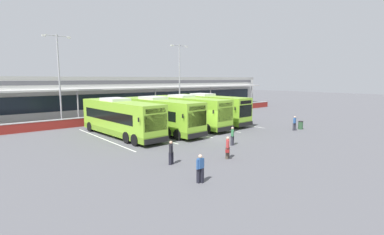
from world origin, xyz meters
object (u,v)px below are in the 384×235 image
Objects in this scene: coach_bus_centre at (187,112)px; pedestrian_approaching_bus at (200,168)px; lamp_post_centre at (179,75)px; coach_bus_left_centre at (159,116)px; pedestrian_child at (295,123)px; pedestrian_in_dark_coat at (171,152)px; coach_bus_leftmost at (121,118)px; coach_bus_right_centre at (208,109)px; pedestrian_with_handbag at (228,147)px; pedestrian_near_bin at (232,135)px; litter_bin at (301,125)px; lamp_post_west at (59,74)px.

coach_bus_centre is 18.52m from pedestrian_approaching_bus.
coach_bus_centre is 1.11× the size of lamp_post_centre.
coach_bus_left_centre is 7.57× the size of pedestrian_child.
pedestrian_in_dark_coat is at bearing -119.49° from coach_bus_left_centre.
coach_bus_leftmost is 12.63m from coach_bus_right_centre.
pedestrian_with_handbag is (-6.38, -12.53, -0.93)m from coach_bus_centre.
coach_bus_centre is at bearing -123.50° from lamp_post_centre.
coach_bus_right_centre is (12.60, 0.75, 0.00)m from coach_bus_leftmost.
pedestrian_near_bin is 11.90m from litter_bin.
pedestrian_near_bin is at bearing 31.21° from pedestrian_approaching_bus.
coach_bus_left_centre is at bearing -61.41° from lamp_post_west.
lamp_post_west is at bearing 144.35° from coach_bus_right_centre.
pedestrian_with_handbag is at bearing -20.97° from pedestrian_in_dark_coat.
pedestrian_child is at bearing 15.63° from pedestrian_approaching_bus.
coach_bus_centre is 14.09m from pedestrian_with_handbag.
coach_bus_centre reaches higher than pedestrian_in_dark_coat.
pedestrian_child is at bearing -30.50° from coach_bus_leftmost.
pedestrian_child is at bearing 1.85° from pedestrian_near_bin.
pedestrian_near_bin is (1.39, -9.34, -0.91)m from coach_bus_left_centre.
lamp_post_centre reaches higher than litter_bin.
lamp_post_west is (-4.57, 23.93, 5.43)m from pedestrian_with_handbag.
coach_bus_leftmost is at bearing -78.31° from lamp_post_west.
lamp_post_centre reaches higher than pedestrian_with_handbag.
pedestrian_near_bin is at bearing -106.82° from coach_bus_centre.
lamp_post_west reaches higher than pedestrian_near_bin.
coach_bus_centre is at bearing 63.02° from pedestrian_with_handbag.
coach_bus_right_centre is at bearing 115.20° from litter_bin.
coach_bus_left_centre is 7.57× the size of pedestrian_with_handbag.
coach_bus_leftmost is 1.00× the size of coach_bus_centre.
lamp_post_west is at bearing 110.38° from pedestrian_near_bin.
coach_bus_left_centre is 13.18× the size of litter_bin.
pedestrian_child is at bearing -51.73° from coach_bus_centre.
lamp_post_west is at bearing 175.19° from lamp_post_centre.
coach_bus_left_centre reaches higher than pedestrian_approaching_bus.
lamp_post_west is (-10.95, 11.40, 4.50)m from coach_bus_centre.
coach_bus_left_centre reaches higher than pedestrian_child.
coach_bus_leftmost is at bearing 149.50° from pedestrian_child.
pedestrian_near_bin is at bearing 37.37° from pedestrian_with_handbag.
pedestrian_in_dark_coat is 19.22m from litter_bin.
pedestrian_approaching_bus is (-15.09, -15.49, -0.91)m from coach_bus_right_centre.
pedestrian_in_dark_coat is at bearing 159.03° from pedestrian_with_handbag.
lamp_post_centre is at bearing 96.72° from litter_bin.
coach_bus_right_centre is 11.44m from litter_bin.
coach_bus_left_centre is 16.10m from litter_bin.
pedestrian_child is 20.31m from lamp_post_centre.
pedestrian_approaching_bus is at bearing -99.58° from coach_bus_leftmost.
pedestrian_in_dark_coat is at bearing -175.47° from pedestrian_child.
pedestrian_near_bin is at bearing -123.59° from coach_bus_right_centre.
pedestrian_in_dark_coat is at bearing -133.00° from coach_bus_centre.
coach_bus_left_centre is at bearing 60.51° from pedestrian_in_dark_coat.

